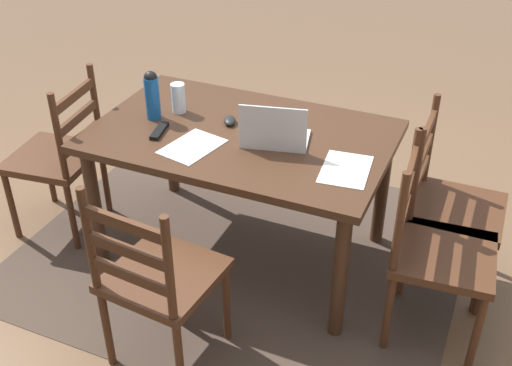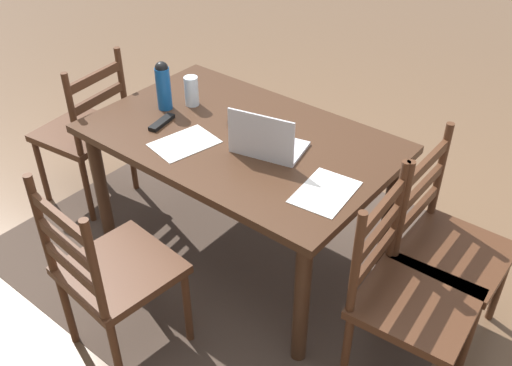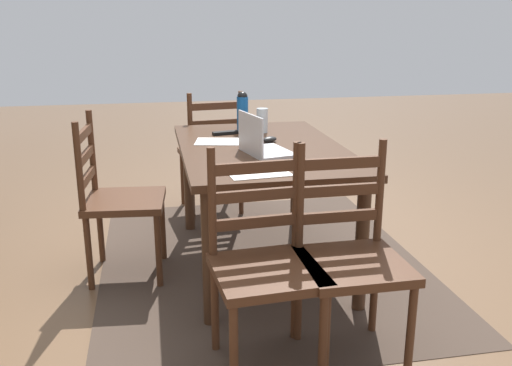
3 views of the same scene
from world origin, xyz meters
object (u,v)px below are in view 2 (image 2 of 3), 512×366
at_px(chair_left_far, 407,297).
at_px(drinking_glass, 191,91).
at_px(water_bottle, 163,85).
at_px(dining_table, 240,152).
at_px(laptop, 266,142).
at_px(tv_remote, 162,122).
at_px(computer_mouse, 234,121).
at_px(chair_far_head, 112,273).
at_px(chair_right_far, 86,132).
at_px(chair_left_near, 446,248).

xyz_separation_m(chair_left_far, drinking_glass, (1.43, -0.28, 0.36)).
xyz_separation_m(water_bottle, drinking_glass, (-0.08, -0.12, -0.06)).
distance_m(dining_table, laptop, 0.25).
bearing_deg(water_bottle, drinking_glass, -125.45).
bearing_deg(tv_remote, drinking_glass, -95.39).
bearing_deg(computer_mouse, chair_far_head, 71.32).
xyz_separation_m(chair_right_far, chair_far_head, (-1.02, 0.66, 0.00)).
bearing_deg(chair_left_near, laptop, 15.50).
bearing_deg(chair_left_near, dining_table, 10.32).
distance_m(chair_left_far, drinking_glass, 1.50).
relative_size(chair_left_near, chair_far_head, 1.00).
bearing_deg(computer_mouse, water_bottle, -10.02).
xyz_separation_m(chair_left_near, chair_left_far, (-0.00, 0.38, 0.00)).
distance_m(chair_left_near, computer_mouse, 1.17).
bearing_deg(laptop, chair_right_far, 6.47).
relative_size(chair_left_near, laptop, 2.63).
height_order(chair_left_far, drinking_glass, chair_left_far).
bearing_deg(water_bottle, dining_table, -176.33).
bearing_deg(laptop, computer_mouse, -21.14).
xyz_separation_m(chair_right_far, laptop, (-1.22, -0.14, 0.34)).
height_order(chair_far_head, water_bottle, water_bottle).
height_order(chair_right_far, drinking_glass, chair_right_far).
bearing_deg(chair_left_near, chair_left_far, 90.02).
bearing_deg(dining_table, chair_left_near, -169.68).
height_order(chair_far_head, chair_left_far, same).
xyz_separation_m(chair_far_head, tv_remote, (0.37, -0.68, 0.29)).
distance_m(chair_right_far, chair_far_head, 1.22).
height_order(chair_left_far, water_bottle, water_bottle).
bearing_deg(water_bottle, chair_far_head, 120.55).
distance_m(chair_right_far, water_bottle, 0.70).
height_order(dining_table, water_bottle, water_bottle).
bearing_deg(computer_mouse, chair_left_near, 161.61).
height_order(chair_left_near, computer_mouse, chair_left_near).
height_order(laptop, tv_remote, laptop).
bearing_deg(chair_left_near, drinking_glass, 4.09).
xyz_separation_m(laptop, drinking_glass, (0.59, -0.13, 0.02)).
xyz_separation_m(drinking_glass, tv_remote, (-0.03, 0.25, -0.07)).
relative_size(chair_far_head, chair_left_far, 1.00).
distance_m(chair_left_far, tv_remote, 1.43).
relative_size(dining_table, tv_remote, 8.70).
bearing_deg(drinking_glass, tv_remote, 95.83).
relative_size(chair_left_near, computer_mouse, 9.50).
relative_size(chair_right_far, chair_left_far, 1.00).
bearing_deg(chair_right_far, chair_left_far, 179.78).
bearing_deg(water_bottle, chair_right_far, 15.49).
bearing_deg(dining_table, chair_left_far, 169.50).
distance_m(dining_table, water_bottle, 0.53).
relative_size(dining_table, computer_mouse, 14.78).
bearing_deg(dining_table, drinking_glass, -12.07).
height_order(drinking_glass, computer_mouse, drinking_glass).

